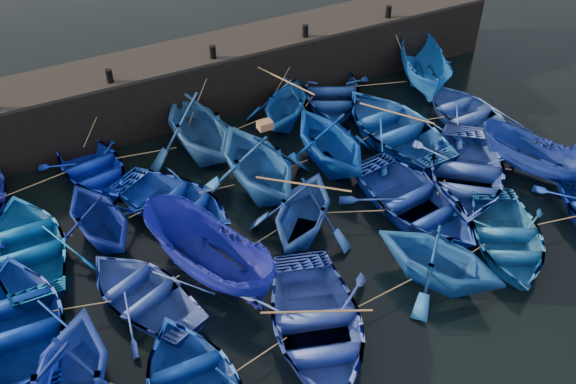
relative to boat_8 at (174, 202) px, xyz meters
name	(u,v)px	position (x,y,z in m)	size (l,w,h in m)	color
ground	(334,269)	(3.53, -4.68, -0.48)	(120.00, 120.00, 0.00)	black
quay_wall	(208,79)	(3.53, 5.82, 0.77)	(26.00, 2.50, 2.50)	black
quay_top	(205,49)	(3.53, 5.82, 2.08)	(26.00, 2.50, 0.12)	black
bollard_1	(109,76)	(-0.47, 4.92, 2.39)	(0.24, 0.24, 0.50)	black
bollard_2	(213,52)	(3.53, 4.92, 2.39)	(0.24, 0.24, 0.50)	black
bollard_3	(305,31)	(7.53, 4.92, 2.39)	(0.24, 0.24, 0.50)	black
bollard_4	(388,12)	(11.53, 4.92, 2.39)	(0.24, 0.24, 0.50)	black
boat_1	(92,167)	(-2.00, 3.17, -0.03)	(3.12, 4.36, 0.91)	#0820BE
boat_2	(198,126)	(1.97, 2.81, 0.76)	(4.06, 4.71, 2.48)	navy
boat_3	(286,103)	(5.74, 3.14, 0.49)	(3.19, 3.70, 1.95)	#0F4AA7
boat_4	(331,93)	(8.13, 3.64, 0.03)	(3.52, 4.92, 1.02)	navy
boat_5	(425,69)	(12.30, 2.94, 0.44)	(1.80, 4.78, 1.85)	blue
boat_6	(27,245)	(-4.74, 0.06, 0.04)	(3.57, 4.99, 1.04)	#044F96
boat_7	(99,216)	(-2.49, -0.16, 0.51)	(3.24, 3.76, 1.98)	navy
boat_8	(174,202)	(0.00, 0.00, 0.00)	(3.31, 4.63, 0.96)	#0B2D97
boat_9	(258,161)	(3.05, -0.15, 0.78)	(4.13, 4.79, 2.52)	#164B8E
boat_10	(330,140)	(5.96, -0.04, 0.68)	(3.80, 4.41, 2.32)	#05389F
boat_11	(395,127)	(9.03, 0.29, 0.10)	(4.01, 5.60, 1.16)	#104396
boat_12	(467,112)	(12.28, -0.04, 0.00)	(3.31, 4.63, 0.96)	blue
boat_13	(20,323)	(-5.44, -2.96, 0.07)	(3.78, 5.28, 1.10)	navy
boat_14	(143,293)	(-2.10, -3.35, -0.04)	(3.07, 4.29, 0.89)	#29459F
boat_15	(207,256)	(-0.04, -3.28, 0.48)	(1.88, 4.99, 1.93)	navy
boat_16	(303,210)	(3.38, -2.83, 0.55)	(3.38, 3.92, 2.06)	#1C4395
boat_17	(415,202)	(7.18, -3.69, 0.07)	(3.79, 5.30, 1.10)	navy
boat_18	(466,172)	(9.68, -3.20, 0.10)	(3.98, 5.57, 1.16)	#2B47A7
boat_19	(532,157)	(12.14, -3.78, 0.31)	(1.53, 4.07, 1.57)	navy
boat_20	(67,382)	(-4.63, -5.93, 0.72)	(3.93, 4.56, 2.40)	#1735A9
boat_22	(316,325)	(1.77, -6.69, 0.07)	(3.83, 5.35, 1.11)	blue
boat_23	(439,257)	(5.98, -6.48, 0.57)	(3.43, 3.98, 2.09)	#134D9A
boat_24	(507,237)	(8.83, -6.30, 0.00)	(3.30, 4.61, 0.96)	#1B5E9B
wooden_crate	(265,125)	(3.35, -0.15, 2.17)	(0.48, 0.36, 0.27)	brown
mooring_ropes	(265,158)	(3.54, 0.38, 0.40)	(18.41, 11.98, 2.10)	tan
loose_oars	(327,160)	(4.98, -1.52, 1.12)	(9.52, 11.91, 1.01)	#99724C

